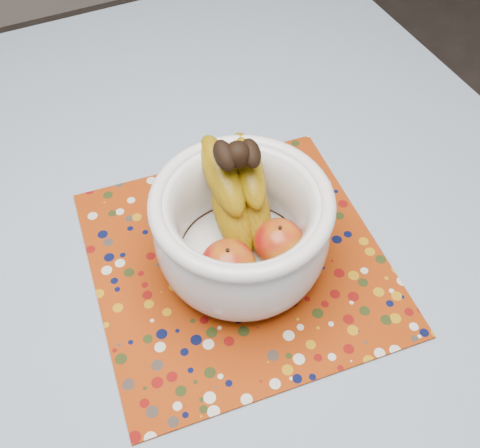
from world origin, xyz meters
The scene contains 4 objects.
table centered at (0.00, 0.00, 0.67)m, with size 1.20×1.20×0.75m.
tablecloth centered at (0.00, 0.00, 0.76)m, with size 1.32×1.32×0.01m, color slate.
placemat centered at (0.10, -0.06, 0.76)m, with size 0.40×0.40×0.00m, color #8D2D07.
fruit_bowl centered at (0.11, -0.06, 0.85)m, with size 0.24×0.25×0.19m.
Camera 1 is at (-0.09, -0.48, 1.43)m, focal length 42.00 mm.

